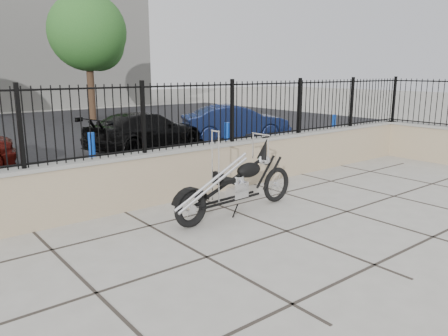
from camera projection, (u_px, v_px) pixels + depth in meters
ground_plane at (287, 231)px, 6.59m from camera, size 90.00×90.00×0.00m
parking_lot at (38, 136)px, 16.11m from camera, size 30.00×30.00×0.00m
retaining_wall at (192, 171)px, 8.39m from camera, size 14.00×0.36×0.96m
wall_return at (429, 143)px, 11.65m from camera, size 0.36×2.50×0.96m
iron_fence at (191, 115)px, 8.15m from camera, size 14.00×0.08×1.20m
fence_return at (433, 102)px, 11.41m from camera, size 0.08×2.30×1.20m
chopper_motorcycle at (235, 171)px, 7.22m from camera, size 2.51×0.59×1.49m
car_black at (146, 131)px, 13.24m from camera, size 4.24×2.48×1.15m
car_blue at (236, 122)px, 15.17m from camera, size 3.89×2.55×1.21m
bollard_a at (93, 159)px, 9.11m from camera, size 0.14×0.14×1.12m
bollard_b at (227, 143)px, 11.36m from camera, size 0.13×0.13×1.06m
bollard_c at (334, 130)px, 14.16m from camera, size 0.12×0.12×0.98m
tree_right at (87, 28)px, 20.57m from camera, size 3.65×3.65×6.16m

